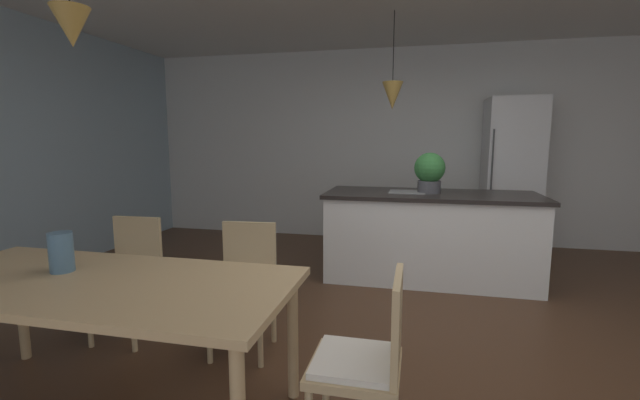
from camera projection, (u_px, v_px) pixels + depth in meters
ground_plane at (430, 350)px, 2.93m from camera, size 10.00×8.40×0.04m
wall_back_kitchen at (427, 146)px, 5.88m from camera, size 10.00×0.12×2.70m
dining_table at (97, 292)px, 2.13m from camera, size 2.01×0.89×0.74m
chair_kitchen_end at (366, 359)px, 1.85m from camera, size 0.40×0.40×0.87m
chair_far_right at (244, 283)px, 2.85m from camera, size 0.43×0.43×0.87m
chair_far_left at (129, 273)px, 3.05m from camera, size 0.41×0.41×0.87m
kitchen_island at (430, 235)px, 4.33m from camera, size 2.13×0.90×0.91m
refrigerator at (511, 176)px, 5.32m from camera, size 0.66×0.67×1.96m
pendant_over_table at (71, 27)px, 2.09m from camera, size 0.19×0.19×0.80m
pendant_over_island_main at (392, 96)px, 4.22m from camera, size 0.21×0.21×0.96m
potted_plant_on_island at (429, 171)px, 4.24m from camera, size 0.31×0.31×0.41m
vase_on_dining_table at (61, 252)px, 2.24m from camera, size 0.12×0.12×0.21m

